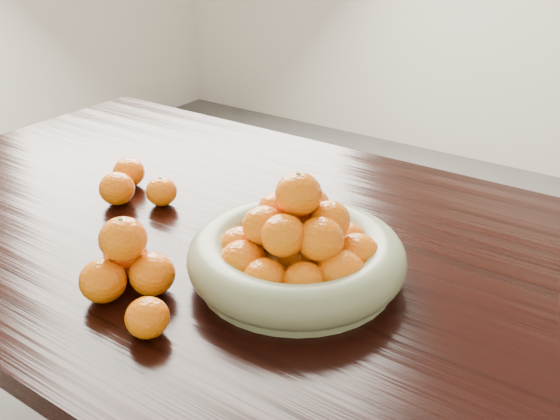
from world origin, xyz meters
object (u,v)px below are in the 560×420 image
Objects in this scene: fruit_bowl at (297,252)px; orange_pyramid at (126,262)px; loose_orange_0 at (161,192)px; dining_table at (299,291)px.

fruit_bowl reaches higher than orange_pyramid.
loose_orange_0 is at bearing 124.31° from orange_pyramid.
fruit_bowl reaches higher than loose_orange_0.
dining_table is at bearing 1.15° from loose_orange_0.
dining_table is 31.20× the size of loose_orange_0.
loose_orange_0 reaches higher than dining_table.
orange_pyramid is (-0.21, -0.18, -0.00)m from fruit_bowl.
orange_pyramid is at bearing -121.45° from dining_table.
orange_pyramid is 2.33× the size of loose_orange_0.
loose_orange_0 is (-0.18, 0.26, -0.02)m from orange_pyramid.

